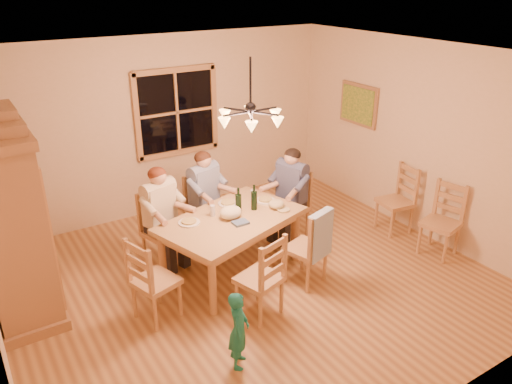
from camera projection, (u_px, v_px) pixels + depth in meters
floor at (251, 280)px, 6.15m from camera, size 5.50×5.50×0.00m
ceiling at (250, 57)px, 5.07m from camera, size 5.50×5.00×0.02m
wall_back at (164, 126)px, 7.55m from camera, size 5.50×0.02×2.70m
wall_right at (418, 140)px, 6.95m from camera, size 0.02×5.00×2.70m
window at (177, 112)px, 7.54m from camera, size 1.30×0.06×1.30m
painting at (359, 105)px, 7.76m from camera, size 0.06×0.78×0.64m
chandelier at (251, 116)px, 5.32m from camera, size 0.77×0.68×0.71m
armoire at (10, 223)px, 5.26m from camera, size 0.66×1.40×2.30m
dining_table at (232, 225)px, 6.08m from camera, size 1.95×1.50×0.76m
chair_far_left at (163, 242)px, 6.41m from camera, size 0.54×0.53×0.99m
chair_far_right at (206, 222)px, 6.94m from camera, size 0.54×0.53×0.99m
chair_near_left at (259, 291)px, 5.44m from camera, size 0.54×0.53×0.99m
chair_near_right at (305, 259)px, 6.03m from camera, size 0.54×0.53×0.99m
chair_end_left at (157, 293)px, 5.40m from camera, size 0.53×0.54×0.99m
chair_end_right at (290, 218)px, 7.05m from camera, size 0.53×0.54×0.99m
adult_woman at (160, 205)px, 6.19m from camera, size 0.49×0.51×0.87m
adult_plaid_man at (205, 186)px, 6.72m from camera, size 0.49×0.51×0.87m
adult_slate_man at (291, 183)px, 6.83m from camera, size 0.51×0.49×0.87m
towel at (320, 235)px, 5.76m from camera, size 0.39×0.21×0.58m
wine_bottle_a at (238, 200)px, 6.11m from camera, size 0.08×0.08×0.33m
wine_bottle_b at (254, 197)px, 6.19m from camera, size 0.08×0.08×0.33m
plate_woman at (189, 223)px, 5.90m from camera, size 0.26×0.26×0.02m
plate_plaid at (228, 204)px, 6.39m from camera, size 0.26×0.26×0.02m
plate_slate at (265, 201)px, 6.47m from camera, size 0.26×0.26×0.02m
wine_glass_a at (213, 211)px, 6.06m from camera, size 0.06×0.06×0.14m
wine_glass_b at (253, 195)px, 6.48m from camera, size 0.06×0.06×0.14m
cap at (276, 204)px, 6.27m from camera, size 0.20×0.20×0.11m
napkin at (241, 223)px, 5.89m from camera, size 0.21×0.19×0.03m
cloth_bundle at (231, 212)px, 6.00m from camera, size 0.28×0.22×0.15m
child at (239, 330)px, 4.68m from camera, size 0.33×0.35×0.81m
chair_spare_front at (439, 234)px, 6.62m from camera, size 0.51×0.53×0.99m
chair_spare_back at (394, 212)px, 7.24m from camera, size 0.48×0.50×0.99m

